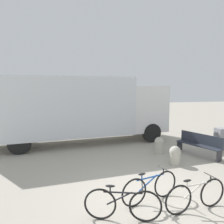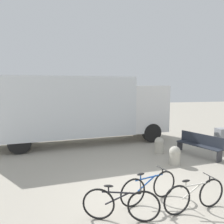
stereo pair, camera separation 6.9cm
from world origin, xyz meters
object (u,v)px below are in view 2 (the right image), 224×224
at_px(bicycle_near, 121,204).
at_px(bollard_near_bench, 175,155).
at_px(delivery_truck, 79,107).
at_px(utility_box, 222,139).
at_px(bollard_far_bench, 159,145).
at_px(park_bench, 199,144).
at_px(bicycle_middle, 149,187).
at_px(bicycle_far, 195,196).

height_order(bicycle_near, bollard_near_bench, bicycle_near).
relative_size(delivery_truck, utility_box, 9.34).
bearing_deg(bollard_far_bench, delivery_truck, 143.87).
xyz_separation_m(park_bench, bollard_far_bench, (-1.51, 0.70, -0.14)).
bearing_deg(bicycle_middle, bicycle_far, -50.46).
relative_size(bicycle_near, bicycle_middle, 0.99).
bearing_deg(bicycle_middle, bicycle_near, -161.57).
bearing_deg(bollard_near_bench, bicycle_middle, -129.89).
xyz_separation_m(bicycle_far, utility_box, (4.12, 4.30, 0.11)).
xyz_separation_m(park_bench, bicycle_far, (-2.56, -3.69, -0.13)).
distance_m(bicycle_near, utility_box, 7.33).
relative_size(park_bench, utility_box, 1.97).
relative_size(bicycle_near, bicycle_far, 0.97).
distance_m(park_bench, utility_box, 1.67).
xyz_separation_m(bollard_far_bench, utility_box, (3.06, -0.09, 0.13)).
distance_m(delivery_truck, bollard_near_bench, 5.38).
relative_size(bicycle_near, bollard_near_bench, 2.34).
bearing_deg(bicycle_middle, park_bench, 25.40).
bearing_deg(bollard_near_bench, park_bench, 26.41).
relative_size(park_bench, bicycle_near, 1.18).
relative_size(delivery_truck, bicycle_near, 5.61).
xyz_separation_m(park_bench, bicycle_middle, (-3.47, -3.08, -0.13)).
bearing_deg(bollard_near_bench, bicycle_near, -134.00).
bearing_deg(park_bench, bollard_near_bench, 93.13).
height_order(bicycle_far, bollard_near_bench, bicycle_far).
xyz_separation_m(bicycle_middle, bollard_near_bench, (1.94, 2.32, -0.02)).
distance_m(bicycle_middle, bollard_near_bench, 3.02).
xyz_separation_m(bicycle_near, bicycle_far, (1.81, 0.01, 0.00)).
relative_size(delivery_truck, bollard_near_bench, 13.15).
relative_size(bollard_near_bench, bollard_far_bench, 1.00).
bearing_deg(bicycle_far, bollard_near_bench, 62.36).
distance_m(bicycle_far, bollard_near_bench, 3.11).
bearing_deg(bicycle_far, delivery_truck, 100.43).
bearing_deg(delivery_truck, bicycle_middle, -83.57).
height_order(park_bench, bollard_near_bench, park_bench).
xyz_separation_m(bicycle_far, bollard_far_bench, (1.06, 4.40, -0.02)).
xyz_separation_m(bicycle_middle, utility_box, (5.02, 3.69, 0.11)).
relative_size(delivery_truck, bicycle_far, 5.44).
relative_size(park_bench, bollard_near_bench, 2.77).
xyz_separation_m(bicycle_near, bollard_far_bench, (2.87, 4.40, -0.02)).
bearing_deg(bicycle_near, delivery_truck, 111.65).
xyz_separation_m(delivery_truck, utility_box, (6.44, -2.56, -1.38)).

